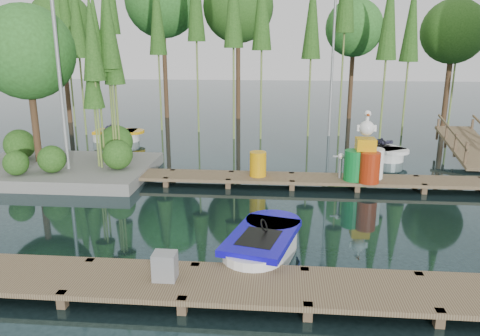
# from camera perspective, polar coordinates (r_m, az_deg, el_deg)

# --- Properties ---
(ground_plane) EXTENTS (90.00, 90.00, 0.00)m
(ground_plane) POSITION_cam_1_polar(r_m,az_deg,el_deg) (13.09, -2.38, -5.17)
(ground_plane) COLOR #1D3437
(near_dock) EXTENTS (18.00, 1.50, 0.50)m
(near_dock) POSITION_cam_1_polar(r_m,az_deg,el_deg) (8.95, -6.23, -13.77)
(near_dock) COLOR brown
(near_dock) RESTS_ON ground
(far_dock) EXTENTS (15.00, 1.20, 0.50)m
(far_dock) POSITION_cam_1_polar(r_m,az_deg,el_deg) (15.30, 2.53, -1.23)
(far_dock) COLOR brown
(far_dock) RESTS_ON ground
(island) EXTENTS (6.20, 4.20, 6.75)m
(island) POSITION_cam_1_polar(r_m,az_deg,el_deg) (17.42, -22.31, 9.58)
(island) COLOR slate
(island) RESTS_ON ground
(tree_screen) EXTENTS (34.42, 18.53, 10.31)m
(tree_screen) POSITION_cam_1_polar(r_m,az_deg,el_deg) (23.11, -4.28, 19.04)
(tree_screen) COLOR #48311E
(tree_screen) RESTS_ON ground
(lamp_island) EXTENTS (0.30, 0.30, 7.25)m
(lamp_island) POSITION_cam_1_polar(r_m,az_deg,el_deg) (16.31, -21.42, 13.16)
(lamp_island) COLOR gray
(lamp_island) RESTS_ON ground
(lamp_rear) EXTENTS (0.30, 0.30, 7.25)m
(lamp_rear) POSITION_cam_1_polar(r_m,az_deg,el_deg) (23.29, 11.29, 14.20)
(lamp_rear) COLOR gray
(lamp_rear) RESTS_ON ground
(ramp) EXTENTS (1.50, 3.94, 1.49)m
(ramp) POSITION_cam_1_polar(r_m,az_deg,el_deg) (20.46, 26.13, 2.46)
(ramp) COLOR brown
(ramp) RESTS_ON ground
(boat_blue) EXTENTS (1.90, 3.01, 0.94)m
(boat_blue) POSITION_cam_1_polar(r_m,az_deg,el_deg) (10.25, 2.76, -9.53)
(boat_blue) COLOR white
(boat_blue) RESTS_ON ground
(boat_yellow_far) EXTENTS (2.49, 1.23, 1.22)m
(boat_yellow_far) POSITION_cam_1_polar(r_m,az_deg,el_deg) (22.82, -14.78, 3.85)
(boat_yellow_far) COLOR white
(boat_yellow_far) RESTS_ON ground
(boat_white_far) EXTENTS (2.20, 2.61, 1.14)m
(boat_white_far) POSITION_cam_1_polar(r_m,az_deg,el_deg) (19.65, 16.79, 1.91)
(boat_white_far) COLOR white
(boat_white_far) RESTS_ON ground
(utility_cabinet) EXTENTS (0.43, 0.36, 0.52)m
(utility_cabinet) POSITION_cam_1_polar(r_m,az_deg,el_deg) (8.89, -9.14, -11.72)
(utility_cabinet) COLOR gray
(utility_cabinet) RESTS_ON near_dock
(yellow_barrel) EXTENTS (0.54, 0.54, 0.81)m
(yellow_barrel) POSITION_cam_1_polar(r_m,az_deg,el_deg) (15.18, 2.20, 0.49)
(yellow_barrel) COLOR orange
(yellow_barrel) RESTS_ON far_dock
(drum_cluster) EXTENTS (1.28, 1.18, 2.21)m
(drum_cluster) POSITION_cam_1_polar(r_m,az_deg,el_deg) (15.18, 15.08, 0.93)
(drum_cluster) COLOR #0C732A
(drum_cluster) RESTS_ON far_dock
(seagull_post) EXTENTS (0.51, 0.28, 0.82)m
(seagull_post) POSITION_cam_1_polar(r_m,az_deg,el_deg) (15.25, 12.19, 0.80)
(seagull_post) COLOR gray
(seagull_post) RESTS_ON far_dock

